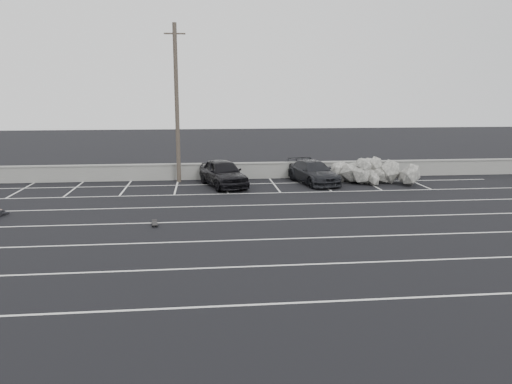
{
  "coord_description": "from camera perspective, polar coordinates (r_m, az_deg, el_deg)",
  "views": [
    {
      "loc": [
        -0.37,
        -18.49,
        5.62
      ],
      "look_at": [
        2.09,
        4.42,
        1.0
      ],
      "focal_mm": 35.0,
      "sensor_mm": 36.0,
      "label": 1
    }
  ],
  "objects": [
    {
      "name": "seawall",
      "position": [
        32.89,
        -5.42,
        2.42
      ],
      "size": [
        50.0,
        0.45,
        1.06
      ],
      "color": "gray",
      "rests_on": "ground"
    },
    {
      "name": "ground",
      "position": [
        19.33,
        -4.79,
        -5.61
      ],
      "size": [
        120.0,
        120.0,
        0.0
      ],
      "primitive_type": "plane",
      "color": "black",
      "rests_on": "ground"
    },
    {
      "name": "stall_lines",
      "position": [
        23.58,
        -5.26,
        -2.49
      ],
      "size": [
        36.0,
        20.05,
        0.01
      ],
      "color": "silver",
      "rests_on": "ground"
    },
    {
      "name": "skateboard",
      "position": [
        21.95,
        -11.5,
        -3.52
      ],
      "size": [
        0.31,
        0.86,
        0.1
      ],
      "rotation": [
        0.0,
        0.0,
        0.12
      ],
      "color": "black",
      "rests_on": "ground"
    },
    {
      "name": "utility_pole",
      "position": [
        31.74,
        -9.04,
        9.96
      ],
      "size": [
        1.3,
        0.26,
        9.74
      ],
      "color": "#4C4238",
      "rests_on": "ground"
    },
    {
      "name": "car_right",
      "position": [
        31.46,
        6.59,
        2.26
      ],
      "size": [
        2.97,
        5.14,
        1.4
      ],
      "primitive_type": "imported",
      "rotation": [
        0.0,
        0.0,
        0.22
      ],
      "color": "black",
      "rests_on": "ground"
    },
    {
      "name": "trash_bin",
      "position": [
        33.12,
        8.53,
        2.17
      ],
      "size": [
        0.62,
        0.62,
        0.82
      ],
      "rotation": [
        0.0,
        0.0,
        0.16
      ],
      "color": "#29292B",
      "rests_on": "ground"
    },
    {
      "name": "car_left",
      "position": [
        30.3,
        -3.79,
        2.2
      ],
      "size": [
        3.22,
        5.17,
        1.64
      ],
      "primitive_type": "imported",
      "rotation": [
        0.0,
        0.0,
        0.29
      ],
      "color": "black",
      "rests_on": "ground"
    },
    {
      "name": "riprap_pile",
      "position": [
        32.32,
        12.5,
        2.07
      ],
      "size": [
        5.59,
        4.28,
        1.32
      ],
      "color": "#A9A79E",
      "rests_on": "ground"
    }
  ]
}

